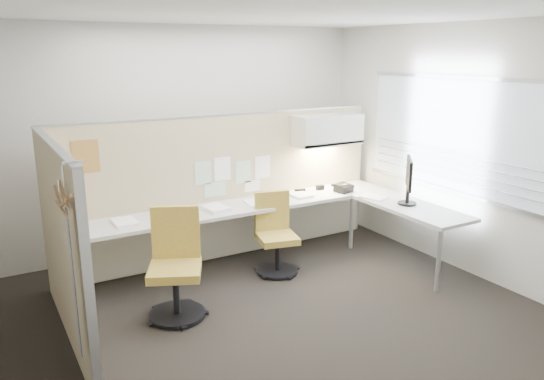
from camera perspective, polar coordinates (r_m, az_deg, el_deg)
floor at (r=5.21m, az=-2.75°, el=-13.83°), size 5.50×4.50×0.01m
ceiling at (r=4.58m, az=-3.20°, el=18.74°), size 5.50×4.50×0.01m
wall_back at (r=6.74m, az=-11.75°, el=5.19°), size 5.50×0.02×2.80m
wall_front at (r=2.97m, az=17.45°, el=-7.38°), size 5.50×0.02×2.80m
wall_right at (r=6.41m, az=19.55°, el=4.16°), size 0.02×4.50×2.80m
window_pane at (r=6.37m, az=19.52°, el=5.47°), size 0.01×2.80×1.30m
partition_back at (r=6.46m, az=-5.03°, el=0.26°), size 4.10×0.06×1.75m
partition_left at (r=4.88m, az=-21.63°, el=-5.57°), size 0.06×2.20×1.75m
desk at (r=6.29m, az=0.00°, el=-2.65°), size 4.00×2.07×0.73m
overhead_bin at (r=6.83m, az=5.99°, el=6.47°), size 0.90×0.36×0.38m
task_light_strip at (r=6.86m, az=5.94°, el=4.73°), size 0.60×0.06×0.02m
pinned_papers at (r=6.42m, az=-4.29°, el=1.65°), size 1.01×0.00×0.47m
poster at (r=5.83m, az=-19.41°, el=3.39°), size 0.28×0.00×0.35m
chair_left at (r=5.19m, az=-10.32°, el=-8.18°), size 0.64×0.66×1.03m
chair_right at (r=6.10m, az=0.38°, el=-4.99°), size 0.51×0.53×0.91m
monitor at (r=6.36m, az=14.49°, el=1.22°), size 0.36×0.42×0.55m
phone at (r=6.84m, az=7.67°, el=0.21°), size 0.25×0.24×0.12m
stapler at (r=6.75m, az=3.03°, el=-0.11°), size 0.15×0.07×0.05m
tape_dispenser at (r=6.93m, az=5.19°, el=0.27°), size 0.10×0.06×0.06m
coat_hook at (r=3.80m, az=-21.33°, el=-2.67°), size 0.18×0.46×1.39m
paper_stack_0 at (r=5.76m, az=-15.56°, el=-3.37°), size 0.23×0.30×0.03m
paper_stack_1 at (r=5.95m, az=-10.52°, el=-2.57°), size 0.27×0.33×0.02m
paper_stack_2 at (r=6.03m, az=-6.08°, el=-2.01°), size 0.27×0.33×0.05m
paper_stack_3 at (r=6.30m, az=-1.77°, el=-1.35°), size 0.27×0.33×0.01m
paper_stack_4 at (r=6.62m, az=3.03°, el=-0.52°), size 0.23×0.30×0.03m
paper_stack_5 at (r=6.62m, az=10.91°, el=-0.78°), size 0.30×0.35×0.02m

